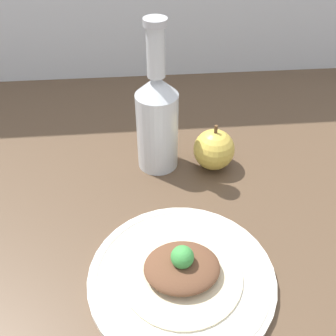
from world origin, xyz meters
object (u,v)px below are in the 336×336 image
object	(u,v)px
plate	(182,277)
apple	(214,150)
plated_food	(182,268)
cider_bottle	(157,118)

from	to	relation	value
plate	apple	size ratio (longest dim) A/B	2.88
plate	plated_food	size ratio (longest dim) A/B	1.55
cider_bottle	apple	size ratio (longest dim) A/B	3.03
plate	cider_bottle	size ratio (longest dim) A/B	0.95
plated_food	apple	bearing A→B (deg)	70.36
plated_food	apple	world-z (taller)	apple
plated_food	plate	bearing A→B (deg)	90.00
apple	plated_food	bearing A→B (deg)	-109.64
cider_bottle	apple	world-z (taller)	cider_bottle
apple	cider_bottle	bearing A→B (deg)	170.96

